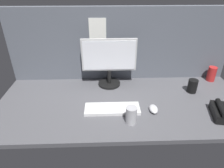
% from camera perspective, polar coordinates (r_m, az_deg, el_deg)
% --- Properties ---
extents(ground_plane, '(1.80, 0.80, 0.03)m').
position_cam_1_polar(ground_plane, '(1.45, 3.24, -5.33)').
color(ground_plane, '#515156').
extents(cubicle_wall_back, '(1.80, 0.06, 0.60)m').
position_cam_1_polar(cubicle_wall_back, '(1.65, 2.40, 11.27)').
color(cubicle_wall_back, '#565B66').
rests_on(cubicle_wall_back, ground_plane).
extents(monitor, '(0.43, 0.18, 0.38)m').
position_cam_1_polar(monitor, '(1.56, -0.84, 6.86)').
color(monitor, black).
rests_on(monitor, ground_plane).
extents(keyboard, '(0.37, 0.13, 0.02)m').
position_cam_1_polar(keyboard, '(1.34, 0.09, -7.16)').
color(keyboard, silver).
rests_on(keyboard, ground_plane).
extents(mouse, '(0.06, 0.10, 0.03)m').
position_cam_1_polar(mouse, '(1.36, 11.88, -7.04)').
color(mouse, silver).
rests_on(mouse, ground_plane).
extents(mug_steel, '(0.07, 0.07, 0.11)m').
position_cam_1_polar(mug_steel, '(1.22, 5.56, -8.96)').
color(mug_steel, '#B2B2B7').
rests_on(mug_steel, ground_plane).
extents(mug_black_travel, '(0.07, 0.07, 0.10)m').
position_cam_1_polar(mug_black_travel, '(1.64, 22.18, -0.54)').
color(mug_black_travel, black).
rests_on(mug_black_travel, ground_plane).
extents(mug_red_plastic, '(0.07, 0.07, 0.12)m').
position_cam_1_polar(mug_red_plastic, '(1.88, 26.79, 2.62)').
color(mug_red_plastic, red).
rests_on(mug_red_plastic, ground_plane).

